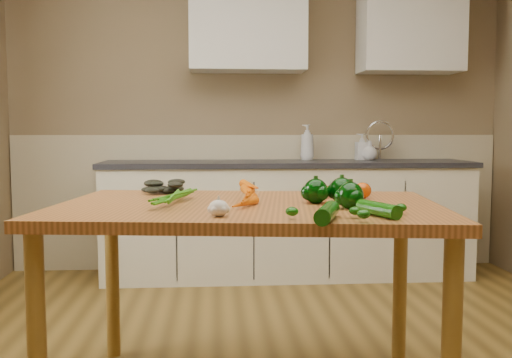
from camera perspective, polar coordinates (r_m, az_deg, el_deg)
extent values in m
cube|color=#877251|center=(4.73, 0.24, 6.85)|extent=(4.00, 0.02, 2.60)
cube|color=beige|center=(4.73, 0.26, -2.25)|extent=(3.98, 0.03, 1.10)
cube|color=beige|center=(4.48, 3.11, -4.21)|extent=(2.80, 0.60, 0.86)
cube|color=#2C2D32|center=(4.43, 3.14, 1.54)|extent=(2.84, 0.64, 0.04)
cube|color=#99999E|center=(4.60, 12.87, 1.05)|extent=(0.55, 0.42, 0.10)
cylinder|color=silver|center=(4.76, 12.28, 3.35)|extent=(0.02, 0.02, 0.24)
cube|color=silver|center=(4.60, -0.85, 15.06)|extent=(0.90, 0.35, 0.70)
cube|color=silver|center=(4.85, 15.18, 14.36)|extent=(0.80, 0.35, 0.70)
cube|color=#AF6932|center=(2.35, -0.78, -3.00)|extent=(1.67, 1.19, 0.04)
cylinder|color=olive|center=(2.21, -21.08, -15.04)|extent=(0.07, 0.07, 0.79)
cylinder|color=olive|center=(2.11, 18.94, -15.97)|extent=(0.07, 0.07, 0.79)
cylinder|color=olive|center=(2.99, -14.17, -9.63)|extent=(0.07, 0.07, 0.79)
cylinder|color=olive|center=(2.91, 14.20, -10.01)|extent=(0.07, 0.07, 0.79)
imported|color=silver|center=(4.61, 5.14, 3.68)|extent=(0.15, 0.15, 0.29)
imported|color=silver|center=(4.72, 10.55, 3.20)|extent=(0.10, 0.10, 0.21)
imported|color=silver|center=(4.68, 11.29, 2.83)|extent=(0.15, 0.15, 0.15)
ellipsoid|color=beige|center=(2.00, -3.75, -2.92)|extent=(0.07, 0.07, 0.06)
sphere|color=black|center=(2.36, 5.99, -1.22)|extent=(0.10, 0.10, 0.10)
sphere|color=black|center=(2.40, 8.57, -1.11)|extent=(0.10, 0.10, 0.10)
sphere|color=black|center=(2.21, 9.42, -1.66)|extent=(0.10, 0.10, 0.10)
ellipsoid|color=#8F0C02|center=(2.57, 5.86, -1.03)|extent=(0.08, 0.08, 0.07)
ellipsoid|color=#C04204|center=(2.55, 6.60, -1.19)|extent=(0.07, 0.07, 0.06)
ellipsoid|color=#C04204|center=(2.56, 10.61, -1.14)|extent=(0.08, 0.08, 0.07)
cylinder|color=#0C4307|center=(2.04, 12.15, -2.97)|extent=(0.12, 0.20, 0.05)
cylinder|color=#0C4307|center=(1.91, 7.14, -3.37)|extent=(0.13, 0.24, 0.06)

